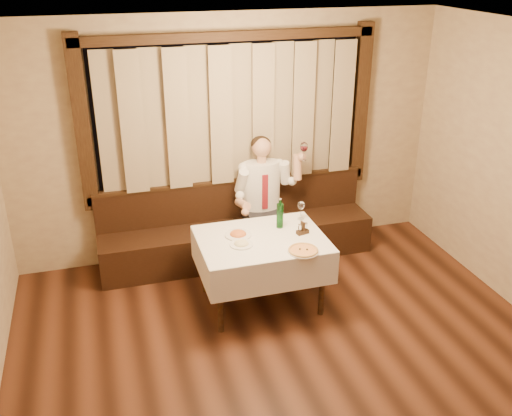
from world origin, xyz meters
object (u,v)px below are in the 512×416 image
object	(u,v)px
pasta_red	(238,232)
seated_man	(264,191)
dining_table	(262,247)
pizza	(303,250)
pasta_cream	(241,242)
banquette	(237,233)
green_bottle	(280,215)
cruet_caddy	(303,230)

from	to	relation	value
pasta_red	seated_man	bearing A→B (deg)	57.22
dining_table	pizza	distance (m)	0.50
pasta_red	pasta_cream	size ratio (longest dim) A/B	1.16
pasta_red	pasta_cream	distance (m)	0.21
banquette	pizza	distance (m)	1.51
dining_table	pizza	world-z (taller)	pizza
pasta_red	green_bottle	world-z (taller)	green_bottle
pasta_red	cruet_caddy	distance (m)	0.65
pasta_cream	cruet_caddy	world-z (taller)	cruet_caddy
banquette	seated_man	bearing A→B (deg)	-16.26
pasta_cream	banquette	bearing A→B (deg)	78.16
pasta_cream	cruet_caddy	distance (m)	0.66
pizza	green_bottle	bearing A→B (deg)	94.81
seated_man	green_bottle	bearing A→B (deg)	-94.54
seated_man	pasta_cream	bearing A→B (deg)	-118.13
dining_table	seated_man	bearing A→B (deg)	71.54
banquette	cruet_caddy	world-z (taller)	banquette
banquette	green_bottle	world-z (taller)	green_bottle
pasta_cream	pasta_red	bearing A→B (deg)	84.36
pasta_red	green_bottle	distance (m)	0.48
banquette	green_bottle	bearing A→B (deg)	-73.29
banquette	pasta_cream	distance (m)	1.23
cruet_caddy	seated_man	xyz separation A→B (m)	(-0.12, 0.96, 0.05)
pizza	seated_man	distance (m)	1.32
pasta_cream	seated_man	bearing A→B (deg)	61.87
banquette	dining_table	distance (m)	1.08
pizza	pasta_cream	xyz separation A→B (m)	(-0.53, 0.30, 0.02)
cruet_caddy	green_bottle	bearing A→B (deg)	116.19
banquette	cruet_caddy	distance (m)	1.23
pizza	seated_man	size ratio (longest dim) A/B	0.21
dining_table	green_bottle	size ratio (longest dim) A/B	3.92
cruet_caddy	pasta_cream	bearing A→B (deg)	171.35
pasta_cream	seated_man	world-z (taller)	seated_man
cruet_caddy	seated_man	bearing A→B (deg)	82.89
pizza	pasta_red	xyz separation A→B (m)	(-0.51, 0.50, 0.02)
banquette	cruet_caddy	size ratio (longest dim) A/B	23.87
dining_table	seated_man	world-z (taller)	seated_man
seated_man	banquette	bearing A→B (deg)	163.74
green_bottle	cruet_caddy	bearing A→B (deg)	-49.83
pizza	seated_man	xyz separation A→B (m)	(0.01, 1.31, 0.08)
pizza	seated_man	world-z (taller)	seated_man
pizza	cruet_caddy	bearing A→B (deg)	70.42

